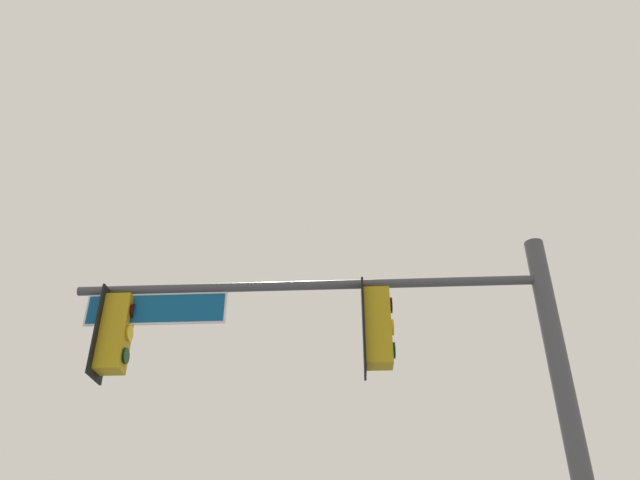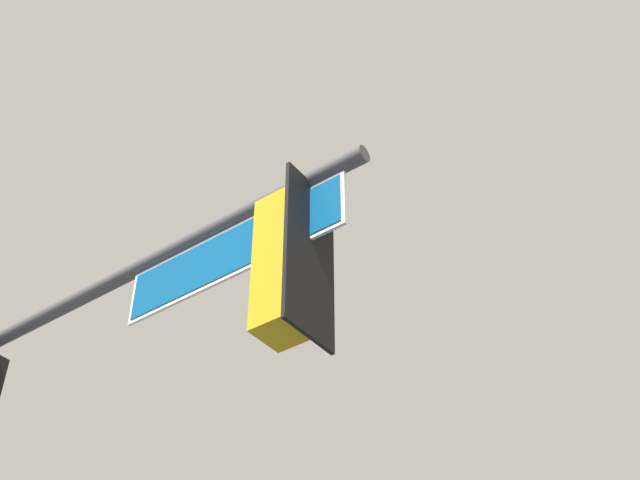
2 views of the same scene
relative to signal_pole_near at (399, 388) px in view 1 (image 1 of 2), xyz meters
The scene contains 1 object.
signal_pole_near is the anchor object (origin of this frame).
Camera 1 is at (-5.43, 2.82, 1.76)m, focal length 35.00 mm.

